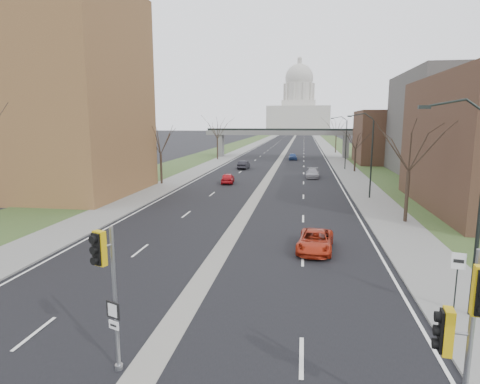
% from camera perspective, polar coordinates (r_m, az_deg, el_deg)
% --- Properties ---
extents(ground, '(700.00, 700.00, 0.00)m').
position_cam_1_polar(ground, '(14.12, -14.22, -24.48)').
color(ground, black).
rests_on(ground, ground).
extents(road_surface, '(20.00, 600.00, 0.01)m').
position_cam_1_polar(road_surface, '(160.89, 7.30, 7.06)').
color(road_surface, black).
rests_on(road_surface, ground).
extents(median_strip, '(1.20, 600.00, 0.02)m').
position_cam_1_polar(median_strip, '(160.89, 7.30, 7.06)').
color(median_strip, gray).
rests_on(median_strip, ground).
extents(sidewalk_right, '(4.00, 600.00, 0.12)m').
position_cam_1_polar(sidewalk_right, '(160.97, 11.61, 6.96)').
color(sidewalk_right, gray).
rests_on(sidewalk_right, ground).
extents(sidewalk_left, '(4.00, 600.00, 0.12)m').
position_cam_1_polar(sidewalk_left, '(161.70, 3.02, 7.16)').
color(sidewalk_left, gray).
rests_on(sidewalk_left, ground).
extents(grass_verge_right, '(8.00, 600.00, 0.10)m').
position_cam_1_polar(grass_verge_right, '(161.35, 13.75, 6.88)').
color(grass_verge_right, '#2D4620').
rests_on(grass_verge_right, ground).
extents(grass_verge_left, '(8.00, 600.00, 0.10)m').
position_cam_1_polar(grass_verge_left, '(162.44, 0.89, 7.18)').
color(grass_verge_left, '#2D4620').
rests_on(grass_verge_left, ground).
extents(apartment_building, '(25.00, 16.00, 22.00)m').
position_cam_1_polar(apartment_building, '(51.12, -28.90, 12.21)').
color(apartment_building, brown).
rests_on(apartment_building, ground).
extents(commercial_block_mid, '(18.00, 22.00, 15.00)m').
position_cam_1_polar(commercial_block_mid, '(66.76, 29.60, 8.32)').
color(commercial_block_mid, '#4E4C48').
rests_on(commercial_block_mid, ground).
extents(commercial_block_far, '(14.00, 14.00, 10.00)m').
position_cam_1_polar(commercial_block_far, '(82.47, 21.15, 7.27)').
color(commercial_block_far, '#513325').
rests_on(commercial_block_far, ground).
extents(pedestrian_bridge, '(34.00, 3.00, 6.45)m').
position_cam_1_polar(pedestrian_bridge, '(90.81, 5.97, 7.97)').
color(pedestrian_bridge, slate).
rests_on(pedestrian_bridge, ground).
extents(capitol, '(48.00, 42.00, 55.75)m').
position_cam_1_polar(capitol, '(330.83, 8.32, 11.71)').
color(capitol, beige).
rests_on(capitol, ground).
extents(streetlight_near, '(2.61, 0.20, 8.70)m').
position_cam_1_polar(streetlight_near, '(17.74, 29.28, 5.58)').
color(streetlight_near, black).
rests_on(streetlight_near, sidewalk_right).
extents(streetlight_mid, '(2.61, 0.20, 8.70)m').
position_cam_1_polar(streetlight_mid, '(43.07, 17.33, 8.23)').
color(streetlight_mid, black).
rests_on(streetlight_mid, sidewalk_right).
extents(streetlight_far, '(2.61, 0.20, 8.70)m').
position_cam_1_polar(streetlight_far, '(68.90, 14.25, 8.85)').
color(streetlight_far, black).
rests_on(streetlight_far, sidewalk_right).
extents(tree_left_b, '(6.75, 6.75, 8.81)m').
position_cam_1_polar(tree_left_b, '(51.83, -11.30, 7.90)').
color(tree_left_b, '#382B21').
rests_on(tree_left_b, sidewalk_left).
extents(tree_left_c, '(7.65, 7.65, 9.99)m').
position_cam_1_polar(tree_left_c, '(84.54, -3.26, 9.35)').
color(tree_left_c, '#382B21').
rests_on(tree_left_c, sidewalk_left).
extents(tree_right_a, '(7.20, 7.20, 9.40)m').
position_cam_1_polar(tree_right_a, '(33.65, 23.14, 6.98)').
color(tree_right_a, '#382B21').
rests_on(tree_right_a, sidewalk_right).
extents(tree_right_b, '(6.30, 6.30, 8.22)m').
position_cam_1_polar(tree_right_b, '(66.16, 16.19, 7.75)').
color(tree_right_b, '#382B21').
rests_on(tree_right_b, sidewalk_right).
extents(tree_right_c, '(7.65, 7.65, 9.99)m').
position_cam_1_polar(tree_right_c, '(105.94, 13.57, 9.21)').
color(tree_right_c, '#382B21').
rests_on(tree_right_c, sidewalk_right).
extents(signal_pole_median, '(0.68, 0.80, 4.78)m').
position_cam_1_polar(signal_pole_median, '(13.08, -18.43, -11.12)').
color(signal_pole_median, gray).
rests_on(signal_pole_median, ground).
extents(signal_pole_right, '(0.88, 0.99, 5.11)m').
position_cam_1_polar(signal_pole_right, '(10.89, 29.37, -16.22)').
color(signal_pole_right, gray).
rests_on(signal_pole_right, ground).
extents(speed_limit_sign, '(0.53, 0.16, 2.52)m').
position_cam_1_polar(speed_limit_sign, '(19.05, 28.51, -9.85)').
color(speed_limit_sign, black).
rests_on(speed_limit_sign, sidewalk_right).
extents(car_left_near, '(2.00, 4.10, 1.35)m').
position_cam_1_polar(car_left_near, '(52.26, -1.76, 1.99)').
color(car_left_near, red).
rests_on(car_left_near, ground).
extents(car_left_far, '(1.67, 4.26, 1.38)m').
position_cam_1_polar(car_left_far, '(68.30, 0.54, 3.88)').
color(car_left_far, black).
rests_on(car_left_far, ground).
extents(car_right_near, '(2.50, 4.69, 1.25)m').
position_cam_1_polar(car_right_near, '(25.47, 10.66, -6.85)').
color(car_right_near, '#AD2912').
rests_on(car_right_near, ground).
extents(car_right_mid, '(1.94, 4.53, 1.30)m').
position_cam_1_polar(car_right_mid, '(58.43, 10.27, 2.65)').
color(car_right_mid, '#949299').
rests_on(car_right_mid, ground).
extents(car_right_far, '(1.93, 4.26, 1.42)m').
position_cam_1_polar(car_right_far, '(85.28, 7.52, 5.02)').
color(car_right_far, navy).
rests_on(car_right_far, ground).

